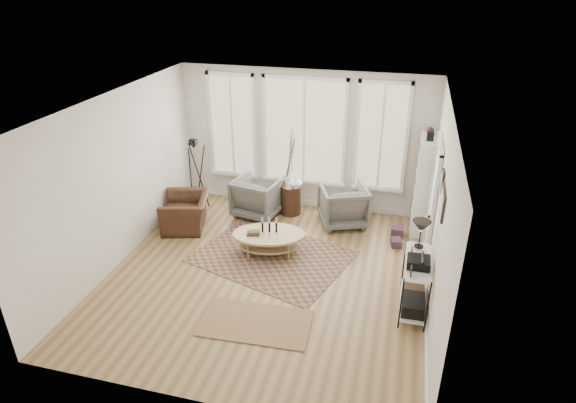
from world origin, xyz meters
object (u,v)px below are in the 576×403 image
(armchair_right, at_px, (343,205))
(accent_chair, at_px, (186,212))
(coffee_table, at_px, (268,238))
(armchair_left, at_px, (258,197))
(side_table, at_px, (291,176))
(bookcase, at_px, (424,185))
(low_shelf, at_px, (415,279))

(armchair_right, distance_m, accent_chair, 3.11)
(coffee_table, relative_size, armchair_right, 1.59)
(coffee_table, height_order, armchair_left, armchair_left)
(side_table, bearing_deg, accent_chair, -149.77)
(armchair_left, xyz_separation_m, side_table, (0.64, 0.23, 0.44))
(side_table, bearing_deg, bookcase, -0.64)
(bookcase, height_order, coffee_table, bookcase)
(low_shelf, height_order, armchair_right, low_shelf)
(bookcase, relative_size, accent_chair, 2.06)
(low_shelf, distance_m, side_table, 3.62)
(armchair_left, xyz_separation_m, armchair_right, (1.75, 0.05, 0.00))
(bookcase, bearing_deg, armchair_left, -176.49)
(coffee_table, relative_size, side_table, 0.81)
(bookcase, relative_size, low_shelf, 1.58)
(side_table, bearing_deg, armchair_right, -8.90)
(low_shelf, distance_m, coffee_table, 2.72)
(low_shelf, relative_size, coffee_table, 0.90)
(low_shelf, bearing_deg, armchair_right, 120.99)
(armchair_right, relative_size, accent_chair, 0.91)
(bookcase, distance_m, armchair_right, 1.59)
(low_shelf, bearing_deg, accent_chair, 161.56)
(accent_chair, bearing_deg, armchair_left, 108.71)
(bookcase, distance_m, armchair_left, 3.29)
(low_shelf, xyz_separation_m, coffee_table, (-2.55, 0.93, -0.19))
(coffee_table, relative_size, armchair_left, 1.59)
(armchair_right, bearing_deg, armchair_left, -20.24)
(bookcase, distance_m, accent_chair, 4.62)
(low_shelf, xyz_separation_m, side_table, (-2.54, 2.55, 0.34))
(coffee_table, distance_m, armchair_right, 1.83)
(low_shelf, distance_m, armchair_right, 2.77)
(bookcase, relative_size, side_table, 1.16)
(coffee_table, xyz_separation_m, armchair_left, (-0.63, 1.39, 0.09))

